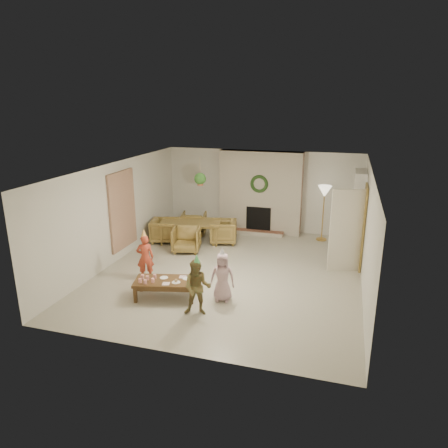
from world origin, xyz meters
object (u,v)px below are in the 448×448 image
at_px(dining_table, 190,232).
at_px(coffee_table_top, 165,281).
at_px(child_plaid, 197,288).
at_px(dining_chair_left, 164,230).
at_px(dining_chair_near, 186,240).
at_px(dining_chair_far, 194,223).
at_px(child_red, 145,257).
at_px(child_pink, 222,277).
at_px(dining_chair_right, 223,232).

xyz_separation_m(dining_table, coffee_table_top, (0.76, -3.42, 0.06)).
bearing_deg(child_plaid, dining_chair_left, 110.86).
height_order(dining_table, dining_chair_near, dining_chair_near).
relative_size(dining_chair_far, child_red, 0.69).
distance_m(dining_chair_near, child_pink, 3.03).
bearing_deg(dining_chair_near, coffee_table_top, -90.49).
bearing_deg(dining_table, child_red, -104.05).
distance_m(dining_table, dining_chair_left, 0.76).
height_order(dining_chair_near, child_red, child_red).
height_order(child_red, child_plaid, child_plaid).
bearing_deg(coffee_table_top, child_pink, -3.18).
xyz_separation_m(dining_chair_left, dining_chair_right, (1.67, 0.38, 0.00)).
bearing_deg(dining_chair_right, child_red, -31.50).
xyz_separation_m(dining_chair_right, child_plaid, (0.71, -4.09, 0.22)).
height_order(dining_chair_right, child_plaid, child_plaid).
bearing_deg(child_plaid, dining_table, 101.09).
height_order(dining_chair_left, child_plaid, child_plaid).
height_order(dining_chair_left, coffee_table_top, dining_chair_left).
xyz_separation_m(dining_chair_left, coffee_table_top, (1.50, -3.25, 0.02)).
bearing_deg(child_red, dining_chair_left, -98.89).
distance_m(child_red, child_plaid, 2.07).
relative_size(coffee_table_top, child_red, 1.19).
distance_m(coffee_table_top, child_pink, 1.20).
bearing_deg(dining_chair_left, dining_chair_near, -135.00).
height_order(dining_table, dining_chair_right, dining_chair_right).
xyz_separation_m(child_red, child_pink, (1.98, -0.50, -0.02)).
bearing_deg(dining_chair_right, dining_chair_near, -51.34).
height_order(dining_chair_left, child_pink, child_pink).
height_order(child_plaid, child_pink, child_plaid).
xyz_separation_m(dining_chair_right, child_red, (-0.98, -2.91, 0.20)).
relative_size(dining_chair_far, coffee_table_top, 0.58).
relative_size(dining_table, child_red, 1.63).
xyz_separation_m(child_plaid, child_pink, (0.29, 0.69, -0.04)).
xyz_separation_m(dining_chair_far, child_plaid, (1.81, -4.62, 0.22)).
relative_size(dining_chair_far, child_plaid, 0.67).
bearing_deg(dining_chair_near, dining_chair_right, 38.66).
xyz_separation_m(dining_chair_near, child_pink, (1.76, -2.45, 0.18)).
bearing_deg(dining_chair_left, dining_chair_far, -45.00).
height_order(coffee_table_top, child_red, child_red).
bearing_deg(dining_chair_near, child_pink, -67.25).
height_order(dining_chair_far, coffee_table_top, dining_chair_far).
xyz_separation_m(dining_chair_near, dining_chair_right, (0.76, 0.95, 0.00)).
relative_size(dining_chair_far, dining_chair_right, 1.00).
bearing_deg(dining_chair_near, child_plaid, -77.80).
relative_size(child_plaid, child_pink, 1.07).
bearing_deg(child_plaid, dining_chair_far, 99.56).
bearing_deg(child_red, dining_chair_far, -112.15).
bearing_deg(child_red, child_plaid, 121.05).
distance_m(dining_chair_far, coffee_table_top, 4.26).
bearing_deg(dining_chair_far, dining_chair_near, 90.00).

